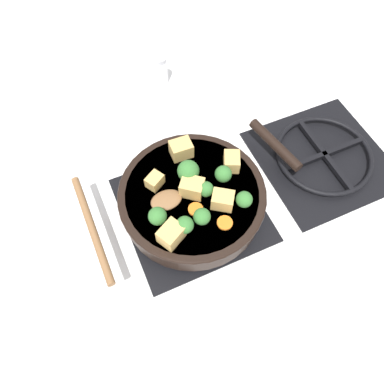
# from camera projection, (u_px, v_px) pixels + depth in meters

# --- Properties ---
(ground_plane) EXTENTS (2.40, 2.40, 0.00)m
(ground_plane) POSITION_uv_depth(u_px,v_px,m) (192.00, 210.00, 0.87)
(ground_plane) COLOR white
(front_burner_grate) EXTENTS (0.31, 0.31, 0.03)m
(front_burner_grate) POSITION_uv_depth(u_px,v_px,m) (192.00, 207.00, 0.86)
(front_burner_grate) COLOR black
(front_burner_grate) RESTS_ON ground_plane
(rear_burner_grate) EXTENTS (0.31, 0.31, 0.03)m
(rear_burner_grate) POSITION_uv_depth(u_px,v_px,m) (323.00, 156.00, 0.94)
(rear_burner_grate) COLOR black
(rear_burner_grate) RESTS_ON ground_plane
(skillet_pan) EXTENTS (0.32, 0.42, 0.06)m
(skillet_pan) POSITION_uv_depth(u_px,v_px,m) (193.00, 197.00, 0.83)
(skillet_pan) COLOR black
(skillet_pan) RESTS_ON front_burner_grate
(wooden_spoon) EXTENTS (0.25, 0.20, 0.02)m
(wooden_spoon) POSITION_uv_depth(u_px,v_px,m) (124.00, 217.00, 0.76)
(wooden_spoon) COLOR brown
(wooden_spoon) RESTS_ON skillet_pan
(tofu_cube_center_large) EXTENTS (0.06, 0.06, 0.04)m
(tofu_cube_center_large) POSITION_uv_depth(u_px,v_px,m) (171.00, 234.00, 0.73)
(tofu_cube_center_large) COLOR tan
(tofu_cube_center_large) RESTS_ON skillet_pan
(tofu_cube_near_handle) EXTENTS (0.06, 0.06, 0.04)m
(tofu_cube_near_handle) POSITION_uv_depth(u_px,v_px,m) (191.00, 189.00, 0.78)
(tofu_cube_near_handle) COLOR tan
(tofu_cube_near_handle) RESTS_ON skillet_pan
(tofu_cube_east_chunk) EXTENTS (0.06, 0.06, 0.04)m
(tofu_cube_east_chunk) POSITION_uv_depth(u_px,v_px,m) (223.00, 200.00, 0.77)
(tofu_cube_east_chunk) COLOR tan
(tofu_cube_east_chunk) RESTS_ON skillet_pan
(tofu_cube_west_chunk) EXTENTS (0.04, 0.05, 0.03)m
(tofu_cube_west_chunk) POSITION_uv_depth(u_px,v_px,m) (155.00, 181.00, 0.80)
(tofu_cube_west_chunk) COLOR tan
(tofu_cube_west_chunk) RESTS_ON skillet_pan
(tofu_cube_back_piece) EXTENTS (0.05, 0.05, 0.03)m
(tofu_cube_back_piece) POSITION_uv_depth(u_px,v_px,m) (232.00, 162.00, 0.82)
(tofu_cube_back_piece) COLOR tan
(tofu_cube_back_piece) RESTS_ON skillet_pan
(tofu_cube_front_piece) EXTENTS (0.04, 0.05, 0.04)m
(tofu_cube_front_piece) POSITION_uv_depth(u_px,v_px,m) (181.00, 149.00, 0.84)
(tofu_cube_front_piece) COLOR tan
(tofu_cube_front_piece) RESTS_ON skillet_pan
(broccoli_floret_near_spoon) EXTENTS (0.04, 0.04, 0.04)m
(broccoli_floret_near_spoon) POSITION_uv_depth(u_px,v_px,m) (185.00, 225.00, 0.74)
(broccoli_floret_near_spoon) COLOR #709956
(broccoli_floret_near_spoon) RESTS_ON skillet_pan
(broccoli_floret_center_top) EXTENTS (0.03, 0.03, 0.04)m
(broccoli_floret_center_top) POSITION_uv_depth(u_px,v_px,m) (206.00, 189.00, 0.78)
(broccoli_floret_center_top) COLOR #709956
(broccoli_floret_center_top) RESTS_ON skillet_pan
(broccoli_floret_east_rim) EXTENTS (0.05, 0.05, 0.05)m
(broccoli_floret_east_rim) POSITION_uv_depth(u_px,v_px,m) (188.00, 171.00, 0.80)
(broccoli_floret_east_rim) COLOR #709956
(broccoli_floret_east_rim) RESTS_ON skillet_pan
(broccoli_floret_west_rim) EXTENTS (0.04, 0.04, 0.04)m
(broccoli_floret_west_rim) POSITION_uv_depth(u_px,v_px,m) (202.00, 217.00, 0.75)
(broccoli_floret_west_rim) COLOR #709956
(broccoli_floret_west_rim) RESTS_ON skillet_pan
(broccoli_floret_north_edge) EXTENTS (0.04, 0.04, 0.04)m
(broccoli_floret_north_edge) POSITION_uv_depth(u_px,v_px,m) (222.00, 172.00, 0.80)
(broccoli_floret_north_edge) COLOR #709956
(broccoli_floret_north_edge) RESTS_ON skillet_pan
(broccoli_floret_south_cluster) EXTENTS (0.04, 0.04, 0.05)m
(broccoli_floret_south_cluster) POSITION_uv_depth(u_px,v_px,m) (158.00, 216.00, 0.75)
(broccoli_floret_south_cluster) COLOR #709956
(broccoli_floret_south_cluster) RESTS_ON skillet_pan
(broccoli_floret_mid_floret) EXTENTS (0.03, 0.03, 0.04)m
(broccoli_floret_mid_floret) POSITION_uv_depth(u_px,v_px,m) (244.00, 200.00, 0.77)
(broccoli_floret_mid_floret) COLOR #709956
(broccoli_floret_mid_floret) RESTS_ON skillet_pan
(carrot_slice_orange_thin) EXTENTS (0.03, 0.03, 0.01)m
(carrot_slice_orange_thin) POSITION_uv_depth(u_px,v_px,m) (225.00, 223.00, 0.76)
(carrot_slice_orange_thin) COLOR orange
(carrot_slice_orange_thin) RESTS_ON skillet_pan
(carrot_slice_near_center) EXTENTS (0.03, 0.03, 0.01)m
(carrot_slice_near_center) POSITION_uv_depth(u_px,v_px,m) (196.00, 209.00, 0.78)
(carrot_slice_near_center) COLOR orange
(carrot_slice_near_center) RESTS_ON skillet_pan
(salt_shaker) EXTENTS (0.04, 0.04, 0.09)m
(salt_shaker) POSITION_uv_depth(u_px,v_px,m) (161.00, 71.00, 1.05)
(salt_shaker) COLOR white
(salt_shaker) RESTS_ON ground_plane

